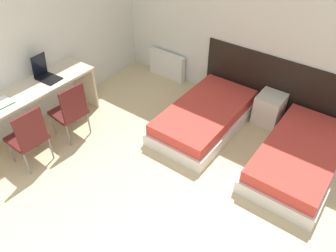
{
  "coord_description": "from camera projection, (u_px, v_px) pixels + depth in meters",
  "views": [
    {
      "loc": [
        2.0,
        -0.44,
        3.32
      ],
      "look_at": [
        0.0,
        2.27,
        0.55
      ],
      "focal_mm": 35.0,
      "sensor_mm": 36.0,
      "label": 1
    }
  ],
  "objects": [
    {
      "name": "chair_near_laptop",
      "position": [
        70.0,
        110.0,
        4.74
      ],
      "size": [
        0.47,
        0.47,
        0.92
      ],
      "rotation": [
        0.0,
        0.0,
        -0.08
      ],
      "color": "#511919",
      "rests_on": "ground_plane"
    },
    {
      "name": "chair_near_notebook",
      "position": [
        28.0,
        136.0,
        4.3
      ],
      "size": [
        0.45,
        0.45,
        0.92
      ],
      "rotation": [
        0.0,
        0.0,
        -0.04
      ],
      "color": "#511919",
      "rests_on": "ground_plane"
    },
    {
      "name": "headboard_panel",
      "position": [
        279.0,
        88.0,
        5.17
      ],
      "size": [
        2.6,
        0.03,
        1.0
      ],
      "color": "black",
      "rests_on": "ground_plane"
    },
    {
      "name": "bed_near_door",
      "position": [
        299.0,
        157.0,
        4.43
      ],
      "size": [
        1.0,
        1.85,
        0.37
      ],
      "color": "silver",
      "rests_on": "ground_plane"
    },
    {
      "name": "nightstand",
      "position": [
        269.0,
        109.0,
        5.17
      ],
      "size": [
        0.4,
        0.43,
        0.49
      ],
      "color": "beige",
      "rests_on": "ground_plane"
    },
    {
      "name": "wall_back",
      "position": [
        241.0,
        23.0,
        5.02
      ],
      "size": [
        5.42,
        0.05,
        2.7
      ],
      "color": "silver",
      "rests_on": "ground_plane"
    },
    {
      "name": "wall_left",
      "position": [
        36.0,
        33.0,
        4.75
      ],
      "size": [
        0.05,
        5.13,
        2.7
      ],
      "color": "silver",
      "rests_on": "ground_plane"
    },
    {
      "name": "desk",
      "position": [
        25.0,
        102.0,
        4.68
      ],
      "size": [
        0.58,
        2.2,
        0.77
      ],
      "color": "beige",
      "rests_on": "ground_plane"
    },
    {
      "name": "radiator",
      "position": [
        167.0,
        65.0,
        6.25
      ],
      "size": [
        0.75,
        0.12,
        0.5
      ],
      "color": "silver",
      "rests_on": "ground_plane"
    },
    {
      "name": "bed_near_window",
      "position": [
        205.0,
        117.0,
        5.12
      ],
      "size": [
        1.0,
        1.85,
        0.37
      ],
      "color": "silver",
      "rests_on": "ground_plane"
    },
    {
      "name": "open_notebook",
      "position": [
        3.0,
        102.0,
        4.39
      ],
      "size": [
        0.29,
        0.23,
        0.02
      ],
      "rotation": [
        0.0,
        0.0,
        -0.06
      ],
      "color": "#236B3D",
      "rests_on": "desk"
    },
    {
      "name": "laptop",
      "position": [
        45.0,
        74.0,
        4.83
      ],
      "size": [
        0.36,
        0.27,
        0.36
      ],
      "rotation": [
        0.0,
        0.0,
        0.06
      ],
      "color": "black",
      "rests_on": "desk"
    }
  ]
}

